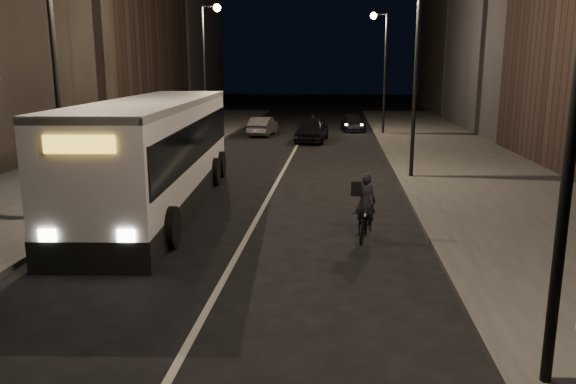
% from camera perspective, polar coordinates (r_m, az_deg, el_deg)
% --- Properties ---
extents(ground, '(180.00, 180.00, 0.00)m').
position_cam_1_polar(ground, '(12.87, -6.50, -8.71)').
color(ground, black).
rests_on(ground, ground).
extents(sidewalk_right, '(7.00, 70.00, 0.16)m').
position_cam_1_polar(sidewalk_right, '(26.82, 18.00, 2.10)').
color(sidewalk_right, '#343431').
rests_on(sidewalk_right, ground).
extents(sidewalk_left, '(7.00, 70.00, 0.16)m').
position_cam_1_polar(sidewalk_left, '(28.37, -17.77, 2.66)').
color(sidewalk_left, '#343431').
rests_on(sidewalk_left, ground).
extents(streetlight_right_near, '(1.20, 0.44, 8.12)m').
position_cam_1_polar(streetlight_right_near, '(8.27, 26.23, 16.26)').
color(streetlight_right_near, black).
rests_on(streetlight_right_near, sidewalk_right).
extents(streetlight_right_mid, '(1.20, 0.44, 8.12)m').
position_cam_1_polar(streetlight_right_mid, '(23.92, 12.31, 13.96)').
color(streetlight_right_mid, black).
rests_on(streetlight_right_mid, sidewalk_right).
extents(streetlight_right_far, '(1.20, 0.44, 8.12)m').
position_cam_1_polar(streetlight_right_far, '(39.85, 9.49, 13.38)').
color(streetlight_right_far, black).
rests_on(streetlight_right_far, sidewalk_right).
extents(streetlight_left_near, '(1.20, 0.44, 8.12)m').
position_cam_1_polar(streetlight_left_near, '(17.60, -21.97, 13.98)').
color(streetlight_left_near, black).
rests_on(streetlight_left_near, sidewalk_left).
extents(streetlight_left_far, '(1.20, 0.44, 8.12)m').
position_cam_1_polar(streetlight_left_far, '(34.65, -8.15, 13.58)').
color(streetlight_left_far, black).
rests_on(streetlight_left_far, sidewalk_left).
extents(city_bus, '(3.92, 13.60, 3.62)m').
position_cam_1_polar(city_bus, '(19.53, -13.15, 4.32)').
color(city_bus, white).
rests_on(city_bus, ground).
extents(cyclist_on_bicycle, '(0.81, 1.72, 1.90)m').
position_cam_1_polar(cyclist_on_bicycle, '(15.50, 7.78, -2.60)').
color(cyclist_on_bicycle, black).
rests_on(cyclist_on_bicycle, ground).
extents(car_near, '(2.18, 4.72, 1.57)m').
position_cam_1_polar(car_near, '(36.20, 2.44, 6.38)').
color(car_near, black).
rests_on(car_near, ground).
extents(car_mid, '(1.74, 4.07, 1.31)m').
position_cam_1_polar(car_mid, '(39.51, -2.57, 6.71)').
color(car_mid, '#3E3D40').
rests_on(car_mid, ground).
extents(car_far, '(1.95, 4.00, 1.12)m').
position_cam_1_polar(car_far, '(42.76, 6.65, 6.95)').
color(car_far, black).
rests_on(car_far, ground).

